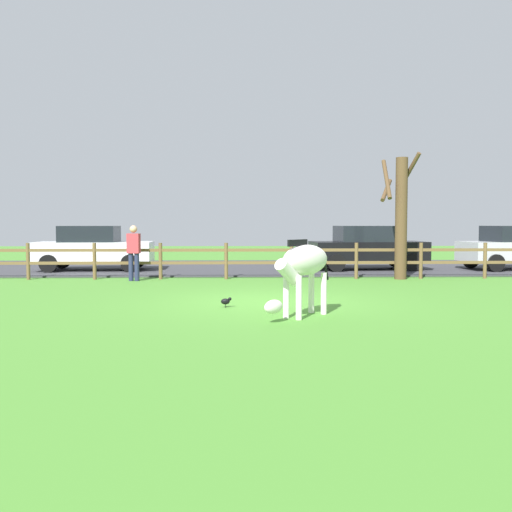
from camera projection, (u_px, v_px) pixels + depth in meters
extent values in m
plane|color=#47842D|center=(268.00, 302.00, 12.32)|extent=(60.00, 60.00, 0.00)
cube|color=#38383D|center=(257.00, 267.00, 21.60)|extent=(28.00, 7.40, 0.05)
cylinder|color=brown|center=(28.00, 261.00, 17.11)|extent=(0.11, 0.11, 1.11)
cylinder|color=brown|center=(95.00, 261.00, 17.16)|extent=(0.11, 0.11, 1.11)
cylinder|color=brown|center=(161.00, 261.00, 17.21)|extent=(0.11, 0.11, 1.11)
cylinder|color=brown|center=(226.00, 261.00, 17.26)|extent=(0.11, 0.11, 1.11)
cylinder|color=brown|center=(291.00, 261.00, 17.31)|extent=(0.11, 0.11, 1.11)
cylinder|color=brown|center=(356.00, 261.00, 17.36)|extent=(0.11, 0.11, 1.11)
cylinder|color=brown|center=(421.00, 261.00, 17.41)|extent=(0.11, 0.11, 1.11)
cylinder|color=brown|center=(485.00, 261.00, 17.46)|extent=(0.11, 0.11, 1.11)
cube|color=brown|center=(259.00, 263.00, 17.28)|extent=(21.90, 0.06, 0.09)
cube|color=brown|center=(259.00, 250.00, 17.26)|extent=(21.90, 0.06, 0.09)
cylinder|color=#513A23|center=(401.00, 219.00, 17.19)|extent=(0.36, 0.36, 3.68)
cylinder|color=#513A23|center=(411.00, 169.00, 17.27)|extent=(0.49, 0.77, 0.96)
cylinder|color=#513A23|center=(386.00, 190.00, 17.34)|extent=(0.57, 0.94, 0.75)
cylinder|color=#513A23|center=(387.00, 179.00, 17.12)|extent=(0.15, 1.01, 1.27)
ellipsoid|color=white|center=(306.00, 260.00, 10.35)|extent=(1.18, 1.25, 0.56)
cylinder|color=white|center=(299.00, 298.00, 9.99)|extent=(0.11, 0.11, 0.78)
cylinder|color=white|center=(286.00, 296.00, 10.17)|extent=(0.11, 0.11, 0.78)
cylinder|color=white|center=(324.00, 293.00, 10.60)|extent=(0.11, 0.11, 0.78)
cylinder|color=white|center=(311.00, 292.00, 10.78)|extent=(0.11, 0.11, 0.78)
cylinder|color=white|center=(288.00, 272.00, 9.95)|extent=(0.57, 0.60, 0.51)
ellipsoid|color=white|center=(273.00, 307.00, 9.66)|extent=(0.44, 0.46, 0.24)
cube|color=black|center=(298.00, 243.00, 10.14)|extent=(0.40, 0.45, 0.12)
cylinder|color=black|center=(326.00, 266.00, 10.87)|extent=(0.16, 0.18, 0.54)
cylinder|color=black|center=(225.00, 306.00, 11.51)|extent=(0.01, 0.01, 0.06)
cylinder|color=black|center=(225.00, 306.00, 11.47)|extent=(0.01, 0.01, 0.06)
ellipsoid|color=black|center=(225.00, 301.00, 11.48)|extent=(0.18, 0.10, 0.12)
sphere|color=black|center=(230.00, 299.00, 11.48)|extent=(0.07, 0.07, 0.07)
cube|color=white|center=(94.00, 252.00, 19.93)|extent=(4.07, 1.88, 0.70)
cube|color=black|center=(90.00, 234.00, 19.88)|extent=(1.97, 1.65, 0.56)
cylinder|color=black|center=(137.00, 260.00, 20.89)|extent=(0.61, 0.21, 0.60)
cylinder|color=black|center=(130.00, 263.00, 19.20)|extent=(0.61, 0.21, 0.60)
cylinder|color=black|center=(62.00, 260.00, 20.70)|extent=(0.61, 0.21, 0.60)
cylinder|color=black|center=(48.00, 264.00, 19.01)|extent=(0.61, 0.21, 0.60)
cylinder|color=black|center=(471.00, 260.00, 20.97)|extent=(0.61, 0.24, 0.60)
cylinder|color=black|center=(496.00, 263.00, 19.28)|extent=(0.61, 0.24, 0.60)
cube|color=black|center=(368.00, 251.00, 20.27)|extent=(4.12, 2.01, 0.70)
cube|color=black|center=(364.00, 234.00, 20.22)|extent=(2.02, 1.71, 0.56)
cylinder|color=black|center=(396.00, 259.00, 21.27)|extent=(0.61, 0.23, 0.60)
cylinder|color=black|center=(413.00, 262.00, 19.58)|extent=(0.61, 0.23, 0.60)
cylinder|color=black|center=(325.00, 260.00, 20.99)|extent=(0.61, 0.23, 0.60)
cylinder|color=black|center=(337.00, 263.00, 19.30)|extent=(0.61, 0.23, 0.60)
cylinder|color=#232847|center=(131.00, 267.00, 16.74)|extent=(0.14, 0.14, 0.82)
cylinder|color=#232847|center=(137.00, 267.00, 16.72)|extent=(0.14, 0.14, 0.82)
cube|color=#B7333D|center=(134.00, 243.00, 16.69)|extent=(0.39, 0.26, 0.58)
sphere|color=tan|center=(133.00, 229.00, 16.66)|extent=(0.22, 0.22, 0.22)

